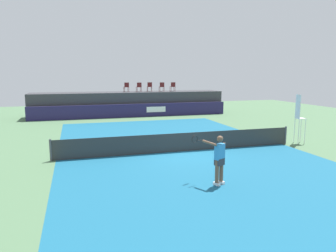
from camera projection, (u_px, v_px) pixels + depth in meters
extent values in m
plane|color=#4C704C|center=(165.00, 140.00, 18.94)|extent=(48.00, 48.00, 0.00)
cube|color=#16597A|center=(181.00, 151.00, 16.10)|extent=(12.00, 22.00, 0.00)
cube|color=#231E4C|center=(133.00, 111.00, 28.78)|extent=(18.00, 0.20, 1.20)
cube|color=white|center=(156.00, 109.00, 29.27)|extent=(1.80, 0.02, 0.50)
cube|color=#38383D|center=(129.00, 103.00, 30.40)|extent=(18.00, 2.80, 2.20)
cylinder|color=#561919|center=(128.00, 89.00, 30.52)|extent=(0.04, 0.04, 0.44)
cylinder|color=#561919|center=(124.00, 89.00, 30.37)|extent=(0.04, 0.04, 0.44)
cylinder|color=#561919|center=(129.00, 90.00, 30.14)|extent=(0.04, 0.04, 0.44)
cylinder|color=#561919|center=(125.00, 90.00, 30.00)|extent=(0.04, 0.04, 0.44)
cube|color=#561919|center=(126.00, 87.00, 30.22)|extent=(0.47, 0.47, 0.03)
cube|color=#561919|center=(127.00, 85.00, 29.99)|extent=(0.44, 0.06, 0.42)
cylinder|color=#561919|center=(140.00, 89.00, 30.58)|extent=(0.04, 0.04, 0.44)
cylinder|color=#561919|center=(136.00, 89.00, 30.45)|extent=(0.04, 0.04, 0.44)
cylinder|color=#561919|center=(141.00, 90.00, 30.20)|extent=(0.04, 0.04, 0.44)
cylinder|color=#561919|center=(137.00, 90.00, 30.07)|extent=(0.04, 0.04, 0.44)
cube|color=#561919|center=(139.00, 87.00, 30.29)|extent=(0.46, 0.46, 0.03)
cube|color=#561919|center=(139.00, 85.00, 30.06)|extent=(0.44, 0.04, 0.42)
cylinder|color=#561919|center=(151.00, 89.00, 31.22)|extent=(0.04, 0.04, 0.44)
cylinder|color=#561919|center=(147.00, 89.00, 31.14)|extent=(0.04, 0.04, 0.44)
cylinder|color=#561919|center=(152.00, 89.00, 30.83)|extent=(0.04, 0.04, 0.44)
cylinder|color=#561919|center=(148.00, 89.00, 30.75)|extent=(0.04, 0.04, 0.44)
cube|color=#561919|center=(149.00, 87.00, 30.95)|extent=(0.47, 0.47, 0.03)
cube|color=#561919|center=(150.00, 85.00, 30.71)|extent=(0.44, 0.06, 0.42)
cylinder|color=#561919|center=(163.00, 89.00, 31.02)|extent=(0.04, 0.04, 0.44)
cylinder|color=#561919|center=(159.00, 89.00, 30.92)|extent=(0.04, 0.04, 0.44)
cylinder|color=#561919|center=(164.00, 89.00, 30.64)|extent=(0.04, 0.04, 0.44)
cylinder|color=#561919|center=(160.00, 89.00, 30.54)|extent=(0.04, 0.04, 0.44)
cube|color=#561919|center=(162.00, 87.00, 30.74)|extent=(0.45, 0.45, 0.03)
cube|color=#561919|center=(162.00, 85.00, 30.51)|extent=(0.44, 0.04, 0.42)
cylinder|color=#561919|center=(174.00, 89.00, 31.41)|extent=(0.04, 0.04, 0.44)
cylinder|color=#561919|center=(170.00, 89.00, 31.30)|extent=(0.04, 0.04, 0.44)
cylinder|color=#561919|center=(175.00, 89.00, 31.03)|extent=(0.04, 0.04, 0.44)
cylinder|color=#561919|center=(171.00, 89.00, 30.92)|extent=(0.04, 0.04, 0.44)
cube|color=#561919|center=(173.00, 87.00, 31.13)|extent=(0.44, 0.44, 0.03)
cube|color=#561919|center=(173.00, 84.00, 30.89)|extent=(0.44, 0.03, 0.42)
cylinder|color=white|center=(305.00, 131.00, 17.83)|extent=(0.04, 0.04, 1.40)
cylinder|color=white|center=(301.00, 130.00, 18.23)|extent=(0.04, 0.04, 1.40)
cylinder|color=white|center=(299.00, 132.00, 17.76)|extent=(0.04, 0.04, 1.40)
cylinder|color=white|center=(294.00, 130.00, 18.15)|extent=(0.04, 0.04, 1.40)
cube|color=white|center=(301.00, 118.00, 17.87)|extent=(0.48, 0.48, 0.03)
cube|color=white|center=(298.00, 106.00, 17.72)|extent=(0.06, 0.44, 1.33)
cube|color=#2D2D2D|center=(181.00, 142.00, 16.02)|extent=(12.40, 0.02, 0.95)
cylinder|color=#4C4C51|center=(51.00, 150.00, 14.28)|extent=(0.10, 0.10, 1.00)
cylinder|color=#4C4C51|center=(286.00, 135.00, 17.76)|extent=(0.10, 0.10, 1.00)
cube|color=white|center=(221.00, 182.00, 11.36)|extent=(0.22, 0.29, 0.10)
cylinder|color=brown|center=(221.00, 170.00, 11.29)|extent=(0.14, 0.14, 0.82)
cube|color=white|center=(217.00, 184.00, 11.20)|extent=(0.22, 0.29, 0.10)
cylinder|color=brown|center=(217.00, 171.00, 11.13)|extent=(0.14, 0.14, 0.82)
cube|color=#333338|center=(219.00, 162.00, 11.15)|extent=(0.40, 0.34, 0.24)
cube|color=#338CCC|center=(220.00, 152.00, 11.10)|extent=(0.41, 0.33, 0.56)
sphere|color=brown|center=(220.00, 139.00, 11.02)|extent=(0.22, 0.22, 0.22)
cylinder|color=brown|center=(224.00, 151.00, 11.26)|extent=(0.09, 0.09, 0.60)
cylinder|color=brown|center=(209.00, 143.00, 11.09)|extent=(0.34, 0.59, 0.14)
cylinder|color=black|center=(201.00, 140.00, 11.39)|extent=(0.28, 0.16, 0.03)
torus|color=black|center=(195.00, 139.00, 11.60)|extent=(0.29, 0.15, 0.30)
sphere|color=#D8EA33|center=(216.00, 138.00, 19.21)|extent=(0.07, 0.07, 0.07)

